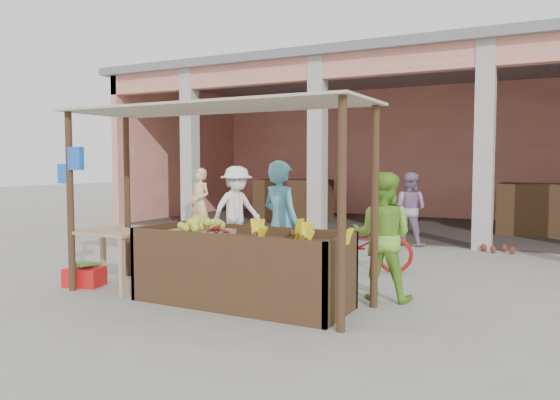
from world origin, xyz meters
The scene contains 18 objects.
ground centered at (0.00, 0.00, 0.00)m, with size 60.00×60.00×0.00m, color gray.
market_building centered at (0.05, 8.93, 2.70)m, with size 14.40×6.40×4.20m.
fruit_stall centered at (0.50, 0.00, 0.40)m, with size 2.60×0.95×0.80m, color #462A1C.
stall_awning centered at (-0.01, 0.06, 1.98)m, with size 4.09×1.35×2.39m.
banana_heap centered at (1.25, -0.03, 0.89)m, with size 1.04×0.57×0.19m, color yellow, non-canonical shape.
melon_tray centered at (-0.12, 0.00, 0.89)m, with size 0.71×0.62×0.19m.
berry_heap centered at (0.19, -0.06, 0.87)m, with size 0.44×0.36×0.14m, color maroon.
side_table centered at (-1.45, -0.13, 0.65)m, with size 1.00×0.68×0.79m.
papaya_pile centered at (-1.45, -0.13, 0.89)m, with size 0.69×0.39×0.20m, color #47912F, non-canonical shape.
red_crate centered at (-1.92, -0.18, 0.13)m, with size 0.49×0.35×0.25m, color red.
plantain_bundle centered at (-1.92, -0.18, 0.29)m, with size 0.39×0.27×0.08m, color #548B32, non-canonical shape.
produce_sacks centered at (2.82, 5.40, 0.28)m, with size 0.92×0.69×0.56m.
vendor_blue centered at (0.51, 1.01, 0.92)m, with size 0.69×0.51×1.84m, color #5AB3CF.
vendor_green centered at (1.92, 1.00, 0.83)m, with size 0.80×0.46×1.66m, color #78BA33.
motorcycle centered at (1.11, 2.48, 0.45)m, with size 1.73×0.59×0.90m, color maroon.
shopper_a centered at (-1.60, 3.23, 0.88)m, with size 1.13×0.56×1.76m, color white.
shopper_e centered at (-3.19, 4.25, 0.82)m, with size 0.61×0.46×1.63m, color #F7C585.
shopper_f centered at (1.10, 5.54, 0.82)m, with size 0.80×0.46×1.63m, color #987BA0.
Camera 1 is at (3.90, -5.49, 1.70)m, focal length 35.00 mm.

